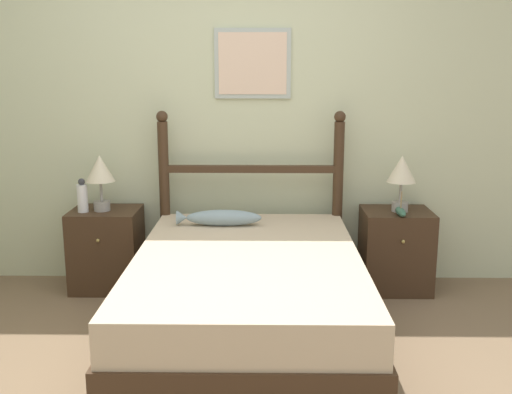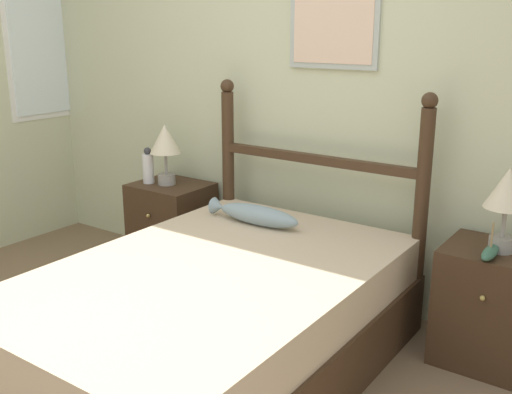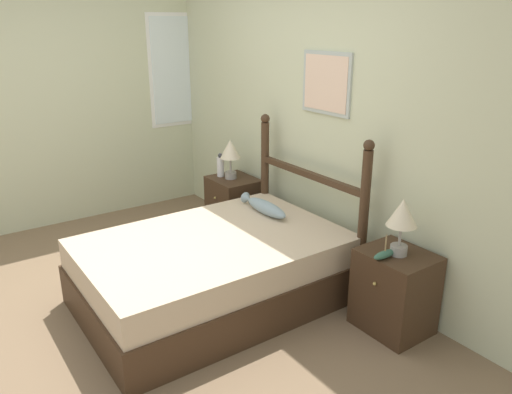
{
  "view_description": "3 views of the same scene",
  "coord_description": "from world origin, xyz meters",
  "px_view_note": "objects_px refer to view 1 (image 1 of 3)",
  "views": [
    {
      "loc": [
        0.33,
        -2.67,
        1.59
      ],
      "look_at": [
        0.28,
        0.99,
        0.79
      ],
      "focal_mm": 42.0,
      "sensor_mm": 36.0,
      "label": 1
    },
    {
      "loc": [
        1.86,
        -1.33,
        1.59
      ],
      "look_at": [
        0.15,
        1.1,
        0.74
      ],
      "focal_mm": 42.0,
      "sensor_mm": 36.0,
      "label": 2
    },
    {
      "loc": [
        3.23,
        -1.08,
        2.07
      ],
      "look_at": [
        0.29,
        0.98,
        0.8
      ],
      "focal_mm": 35.0,
      "sensor_mm": 36.0,
      "label": 3
    }
  ],
  "objects_px": {
    "nightstand_left": "(107,249)",
    "bed": "(248,298)",
    "model_boat": "(401,211)",
    "fish_pillow": "(220,218)",
    "table_lamp_left": "(100,172)",
    "bottle": "(82,197)",
    "table_lamp_right": "(402,173)",
    "nightstand_right": "(395,250)"
  },
  "relations": [
    {
      "from": "bed",
      "to": "nightstand_left",
      "type": "height_order",
      "value": "nightstand_left"
    },
    {
      "from": "bed",
      "to": "table_lamp_right",
      "type": "xyz_separation_m",
      "value": [
        1.05,
        0.83,
        0.6
      ]
    },
    {
      "from": "table_lamp_right",
      "to": "bottle",
      "type": "relative_size",
      "value": 1.66
    },
    {
      "from": "table_lamp_left",
      "to": "bottle",
      "type": "bearing_deg",
      "value": -160.99
    },
    {
      "from": "bed",
      "to": "table_lamp_right",
      "type": "bearing_deg",
      "value": 38.38
    },
    {
      "from": "nightstand_right",
      "to": "table_lamp_right",
      "type": "xyz_separation_m",
      "value": [
        0.01,
        -0.02,
        0.57
      ]
    },
    {
      "from": "nightstand_right",
      "to": "nightstand_left",
      "type": "bearing_deg",
      "value": 180.0
    },
    {
      "from": "nightstand_left",
      "to": "fish_pillow",
      "type": "height_order",
      "value": "fish_pillow"
    },
    {
      "from": "bottle",
      "to": "fish_pillow",
      "type": "relative_size",
      "value": 0.42
    },
    {
      "from": "table_lamp_right",
      "to": "fish_pillow",
      "type": "relative_size",
      "value": 0.69
    },
    {
      "from": "nightstand_left",
      "to": "bottle",
      "type": "distance_m",
      "value": 0.43
    },
    {
      "from": "nightstand_right",
      "to": "fish_pillow",
      "type": "xyz_separation_m",
      "value": [
        -1.24,
        -0.22,
        0.29
      ]
    },
    {
      "from": "bottle",
      "to": "fish_pillow",
      "type": "xyz_separation_m",
      "value": [
        0.98,
        -0.16,
        -0.11
      ]
    },
    {
      "from": "nightstand_right",
      "to": "bottle",
      "type": "height_order",
      "value": "bottle"
    },
    {
      "from": "table_lamp_right",
      "to": "fish_pillow",
      "type": "distance_m",
      "value": 1.3
    },
    {
      "from": "table_lamp_left",
      "to": "model_boat",
      "type": "distance_m",
      "value": 2.11
    },
    {
      "from": "nightstand_right",
      "to": "model_boat",
      "type": "xyz_separation_m",
      "value": [
        -0.01,
        -0.13,
        0.32
      ]
    },
    {
      "from": "model_boat",
      "to": "table_lamp_right",
      "type": "bearing_deg",
      "value": 80.57
    },
    {
      "from": "nightstand_left",
      "to": "nightstand_right",
      "type": "bearing_deg",
      "value": 0.0
    },
    {
      "from": "nightstand_right",
      "to": "bottle",
      "type": "distance_m",
      "value": 2.26
    },
    {
      "from": "fish_pillow",
      "to": "bottle",
      "type": "bearing_deg",
      "value": 170.76
    },
    {
      "from": "nightstand_left",
      "to": "table_lamp_right",
      "type": "xyz_separation_m",
      "value": [
        2.1,
        -0.02,
        0.57
      ]
    },
    {
      "from": "model_boat",
      "to": "fish_pillow",
      "type": "bearing_deg",
      "value": -175.8
    },
    {
      "from": "bed",
      "to": "model_boat",
      "type": "bearing_deg",
      "value": 34.85
    },
    {
      "from": "table_lamp_left",
      "to": "table_lamp_right",
      "type": "relative_size",
      "value": 1.0
    },
    {
      "from": "nightstand_left",
      "to": "nightstand_right",
      "type": "xyz_separation_m",
      "value": [
        2.09,
        0.0,
        0.0
      ]
    },
    {
      "from": "bed",
      "to": "nightstand_right",
      "type": "distance_m",
      "value": 1.35
    },
    {
      "from": "nightstand_right",
      "to": "bottle",
      "type": "relative_size",
      "value": 2.44
    },
    {
      "from": "table_lamp_right",
      "to": "bottle",
      "type": "height_order",
      "value": "table_lamp_right"
    },
    {
      "from": "nightstand_left",
      "to": "table_lamp_left",
      "type": "relative_size",
      "value": 1.47
    },
    {
      "from": "nightstand_right",
      "to": "table_lamp_left",
      "type": "xyz_separation_m",
      "value": [
        -2.1,
        -0.02,
        0.57
      ]
    },
    {
      "from": "nightstand_left",
      "to": "bed",
      "type": "bearing_deg",
      "value": -39.22
    },
    {
      "from": "model_boat",
      "to": "fish_pillow",
      "type": "distance_m",
      "value": 1.24
    },
    {
      "from": "table_lamp_right",
      "to": "fish_pillow",
      "type": "bearing_deg",
      "value": -170.74
    },
    {
      "from": "nightstand_left",
      "to": "table_lamp_left",
      "type": "distance_m",
      "value": 0.57
    },
    {
      "from": "nightstand_left",
      "to": "model_boat",
      "type": "bearing_deg",
      "value": -3.61
    },
    {
      "from": "nightstand_right",
      "to": "model_boat",
      "type": "relative_size",
      "value": 2.87
    },
    {
      "from": "nightstand_right",
      "to": "model_boat",
      "type": "distance_m",
      "value": 0.35
    },
    {
      "from": "bottle",
      "to": "nightstand_left",
      "type": "bearing_deg",
      "value": 24.94
    },
    {
      "from": "nightstand_right",
      "to": "table_lamp_right",
      "type": "distance_m",
      "value": 0.57
    },
    {
      "from": "nightstand_left",
      "to": "model_boat",
      "type": "relative_size",
      "value": 2.87
    },
    {
      "from": "fish_pillow",
      "to": "model_boat",
      "type": "bearing_deg",
      "value": 4.2
    }
  ]
}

